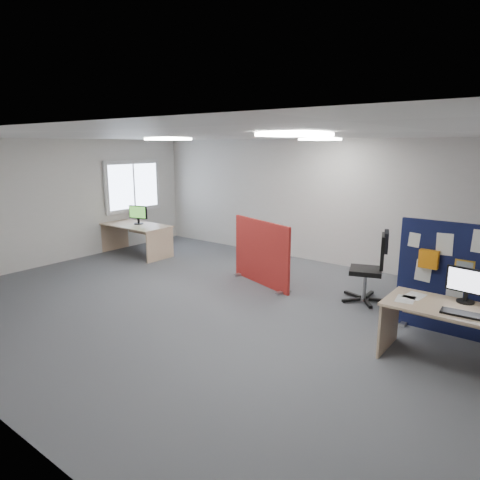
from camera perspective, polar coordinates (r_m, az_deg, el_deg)
The scene contains 15 objects.
floor at distance 7.07m, azimuth -3.33°, elevation -8.73°, with size 9.00×9.00×0.00m, color #515459.
ceiling at distance 6.59m, azimuth -3.64°, elevation 13.71°, with size 9.00×7.00×0.02m, color white.
wall_back at distance 9.59m, azimuth 10.40°, elevation 5.07°, with size 9.00×0.02×2.70m, color silver.
wall_left at distance 10.20m, azimuth -23.02°, elevation 4.71°, with size 0.02×7.00×2.70m, color silver.
window at distance 11.24m, azimuth -14.04°, elevation 7.00°, with size 0.06×1.70×1.30m.
ceiling_lights at distance 6.91m, azimuth 2.25°, elevation 13.42°, with size 4.10×4.10×0.04m.
navy_divider at distance 6.43m, azimuth 28.33°, elevation -5.02°, with size 1.90×0.30×1.57m.
main_desk at distance 5.65m, azimuth 27.73°, elevation -9.75°, with size 1.74×0.78×0.73m.
monitor_main at distance 5.74m, azimuth 28.06°, elevation -5.16°, with size 0.48×0.20×0.42m.
keyboard at distance 5.38m, azimuth 27.57°, elevation -8.73°, with size 0.45×0.18×0.03m, color black.
red_divider at distance 7.97m, azimuth 2.82°, elevation -1.77°, with size 1.55×0.56×1.21m.
second_desk at distance 10.46m, azimuth -13.53°, elevation 1.13°, with size 1.72×0.86×0.73m.
monitor_second at distance 10.41m, azimuth -13.42°, elevation 3.40°, with size 0.48×0.22×0.44m.
office_chair at distance 7.35m, azimuth 17.43°, elevation -2.92°, with size 0.79×0.76×1.19m.
desk_papers at distance 5.55m, azimuth 24.96°, elevation -7.94°, with size 1.32×0.66×0.00m.
Camera 1 is at (4.33, -4.97, 2.56)m, focal length 32.00 mm.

